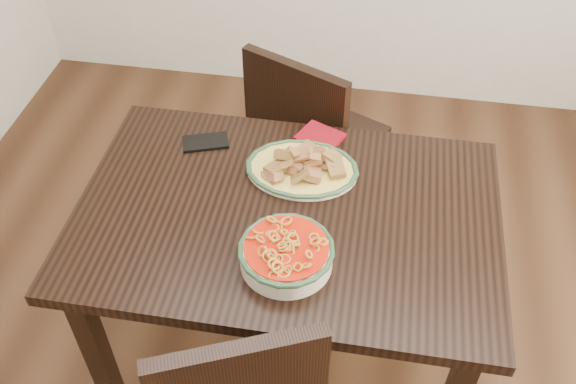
% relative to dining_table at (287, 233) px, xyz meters
% --- Properties ---
extents(floor, '(3.50, 3.50, 0.00)m').
position_rel_dining_table_xyz_m(floor, '(0.11, -0.05, -0.65)').
color(floor, '#321C10').
rests_on(floor, ground).
extents(dining_table, '(1.23, 0.82, 0.75)m').
position_rel_dining_table_xyz_m(dining_table, '(0.00, 0.00, 0.00)').
color(dining_table, black).
rests_on(dining_table, ground).
extents(chair_far, '(0.56, 0.56, 0.89)m').
position_rel_dining_table_xyz_m(chair_far, '(-0.02, 0.64, -0.15)').
color(chair_far, black).
rests_on(chair_far, ground).
extents(fish_plate, '(0.34, 0.27, 0.11)m').
position_rel_dining_table_xyz_m(fish_plate, '(0.02, 0.17, 0.14)').
color(fish_plate, beige).
rests_on(fish_plate, dining_table).
extents(noodle_bowl, '(0.26, 0.26, 0.08)m').
position_rel_dining_table_xyz_m(noodle_bowl, '(0.03, -0.19, 0.14)').
color(noodle_bowl, beige).
rests_on(noodle_bowl, dining_table).
extents(smartphone, '(0.16, 0.12, 0.01)m').
position_rel_dining_table_xyz_m(smartphone, '(-0.31, 0.26, 0.10)').
color(smartphone, black).
rests_on(smartphone, dining_table).
extents(napkin, '(0.17, 0.16, 0.01)m').
position_rel_dining_table_xyz_m(napkin, '(0.05, 0.34, 0.10)').
color(napkin, maroon).
rests_on(napkin, dining_table).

